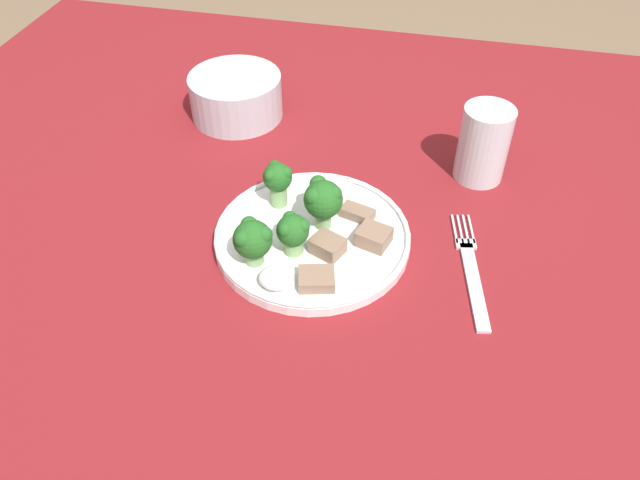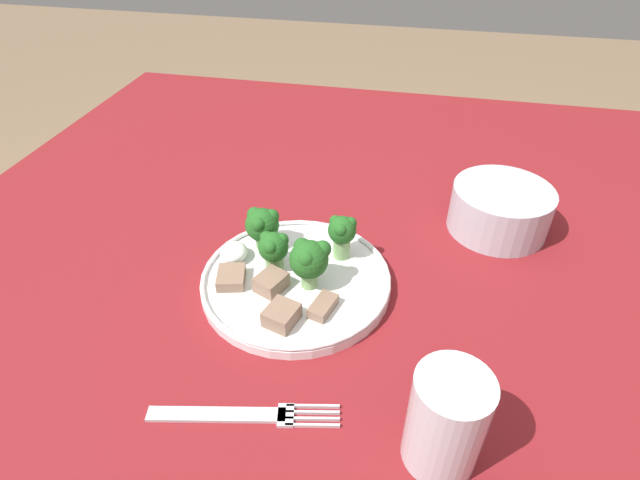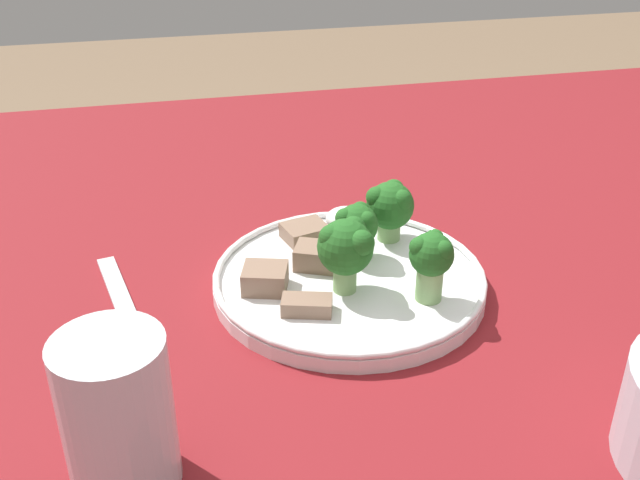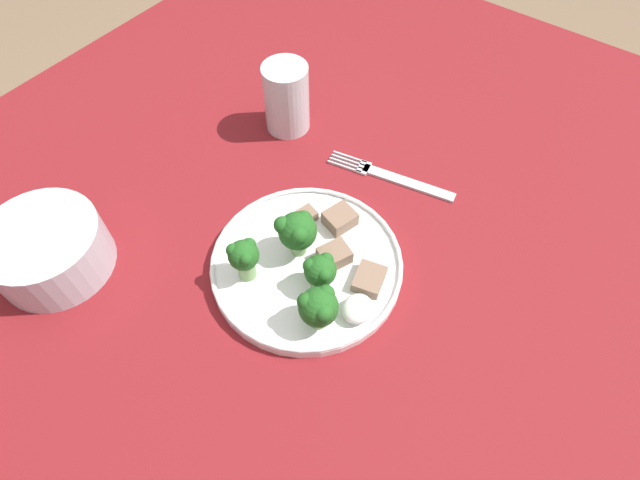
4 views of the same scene
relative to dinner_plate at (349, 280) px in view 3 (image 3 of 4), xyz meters
The scene contains 13 objects.
table 0.09m from the dinner_plate, 64.97° to the left, with size 1.33×1.13×0.73m.
dinner_plate is the anchor object (origin of this frame).
fork 0.19m from the dinner_plate, ahead, with size 0.05×0.18×0.00m.
drinking_glass 0.26m from the dinner_plate, 43.60° to the left, with size 0.06×0.06×0.10m.
broccoli_floret_near_rim_left 0.05m from the dinner_plate, 115.26° to the right, with size 0.04×0.04×0.05m.
broccoli_floret_center_left 0.09m from the dinner_plate, 132.82° to the right, with size 0.04×0.04×0.06m.
broccoli_floret_back_left 0.05m from the dinner_plate, 72.85° to the left, with size 0.05×0.05×0.06m.
broccoli_floret_front_left 0.08m from the dinner_plate, 139.22° to the left, with size 0.04×0.04×0.06m.
meat_slice_front_slice 0.04m from the dinner_plate, 45.84° to the right, with size 0.04×0.04×0.02m.
meat_slice_middle_slice 0.08m from the dinner_plate, 73.28° to the right, with size 0.05×0.04×0.01m.
meat_slice_rear_slice 0.07m from the dinner_plate, ahead, with size 0.04×0.04×0.02m.
meat_slice_edge_slice 0.06m from the dinner_plate, 43.36° to the left, with size 0.04×0.03×0.01m.
sauce_dollop 0.09m from the dinner_plate, 102.68° to the right, with size 0.04×0.03×0.02m.
Camera 3 is at (0.14, 0.50, 1.07)m, focal length 42.00 mm.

